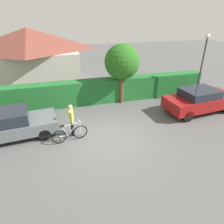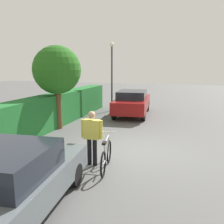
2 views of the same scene
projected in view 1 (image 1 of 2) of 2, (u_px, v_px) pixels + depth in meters
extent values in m
plane|color=#545454|center=(108.00, 139.00, 9.51)|extent=(60.00, 60.00, 0.00)
cube|color=#1F662B|center=(91.00, 92.00, 12.94)|extent=(15.87, 0.90, 1.55)
cube|color=beige|center=(33.00, 67.00, 16.39)|extent=(7.34, 4.75, 2.63)
pyramid|color=brown|center=(28.00, 39.00, 15.39)|extent=(7.71, 4.99, 1.76)
cube|color=slate|center=(13.00, 127.00, 9.44)|extent=(4.20, 2.11, 0.57)
cube|color=#1E232D|center=(7.00, 117.00, 9.15)|extent=(1.98, 1.70, 0.54)
cylinder|color=black|center=(43.00, 119.00, 10.65)|extent=(0.58, 0.23, 0.56)
cylinder|color=black|center=(45.00, 135.00, 9.36)|extent=(0.58, 0.23, 0.56)
cube|color=maroon|center=(200.00, 101.00, 11.85)|extent=(4.44, 2.18, 0.68)
cube|color=#1E232D|center=(200.00, 93.00, 11.55)|extent=(2.18, 1.75, 0.44)
cylinder|color=black|center=(207.00, 98.00, 13.14)|extent=(0.67, 0.24, 0.65)
cylinder|color=black|center=(171.00, 105.00, 12.21)|extent=(0.67, 0.24, 0.65)
cylinder|color=black|center=(188.00, 116.00, 10.88)|extent=(0.67, 0.24, 0.65)
torus|color=black|center=(80.00, 132.00, 9.45)|extent=(0.69, 0.16, 0.69)
torus|color=black|center=(59.00, 137.00, 9.07)|extent=(0.69, 0.16, 0.69)
cylinder|color=silver|center=(73.00, 128.00, 9.20)|extent=(0.65, 0.14, 0.62)
cylinder|color=silver|center=(65.00, 131.00, 9.06)|extent=(0.24, 0.07, 0.53)
cylinder|color=silver|center=(70.00, 125.00, 9.05)|extent=(0.78, 0.17, 0.09)
cylinder|color=silver|center=(63.00, 136.00, 9.14)|extent=(0.39, 0.10, 0.05)
cylinder|color=silver|center=(80.00, 127.00, 9.32)|extent=(0.04, 0.04, 0.58)
cube|color=black|center=(62.00, 126.00, 8.89)|extent=(0.23, 0.14, 0.06)
cylinder|color=silver|center=(79.00, 121.00, 9.17)|extent=(0.11, 0.50, 0.03)
cylinder|color=black|center=(72.00, 127.00, 9.76)|extent=(0.13, 0.13, 0.80)
cylinder|color=black|center=(73.00, 128.00, 9.62)|extent=(0.13, 0.13, 0.80)
cube|color=#D8CC4C|center=(71.00, 115.00, 9.38)|extent=(0.22, 0.48, 0.57)
sphere|color=tan|center=(70.00, 107.00, 9.18)|extent=(0.22, 0.22, 0.22)
cylinder|color=#D8CC4C|center=(70.00, 112.00, 9.61)|extent=(0.09, 0.09, 0.54)
cylinder|color=#D8CC4C|center=(72.00, 118.00, 9.13)|extent=(0.09, 0.09, 0.54)
cylinder|color=#38383D|center=(200.00, 71.00, 12.78)|extent=(0.10, 0.10, 4.02)
sphere|color=#F2EDCC|center=(208.00, 36.00, 11.81)|extent=(0.28, 0.28, 0.28)
cylinder|color=brown|center=(121.00, 88.00, 12.88)|extent=(0.29, 0.29, 2.05)
sphere|color=#25621C|center=(122.00, 62.00, 12.12)|extent=(2.17, 2.17, 2.17)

